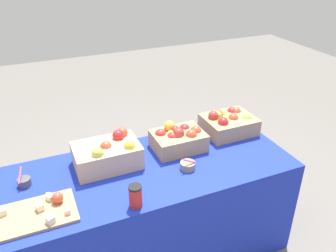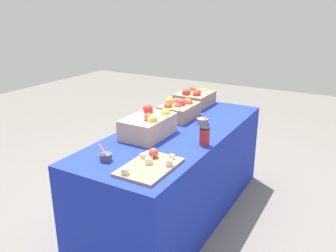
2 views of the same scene
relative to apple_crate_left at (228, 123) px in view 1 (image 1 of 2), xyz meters
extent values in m
plane|color=slate|center=(-0.73, -0.20, -0.82)|extent=(10.00, 10.00, 0.00)
cube|color=#192DB7|center=(-0.73, -0.20, -0.45)|extent=(1.90, 0.76, 0.74)
cube|color=tan|center=(0.00, -0.01, -0.01)|extent=(0.37, 0.30, 0.12)
sphere|color=#D14C33|center=(0.11, 0.07, 0.04)|extent=(0.08, 0.08, 0.08)
sphere|color=#B2332D|center=(-0.11, 0.03, 0.06)|extent=(0.08, 0.08, 0.08)
sphere|color=#B2332D|center=(-0.07, 0.05, 0.06)|extent=(0.08, 0.08, 0.08)
sphere|color=red|center=(0.08, 0.08, 0.04)|extent=(0.08, 0.08, 0.08)
sphere|color=red|center=(-0.09, -0.07, 0.05)|extent=(0.08, 0.08, 0.08)
sphere|color=#99B742|center=(-0.01, 0.08, 0.03)|extent=(0.08, 0.08, 0.08)
sphere|color=#99B742|center=(-0.07, 0.04, 0.06)|extent=(0.08, 0.08, 0.08)
sphere|color=#99B742|center=(0.12, -0.06, 0.03)|extent=(0.08, 0.08, 0.08)
sphere|color=gold|center=(0.00, -0.01, 0.02)|extent=(0.08, 0.08, 0.08)
sphere|color=#D14C33|center=(0.02, -0.02, 0.04)|extent=(0.08, 0.08, 0.08)
cube|color=tan|center=(-0.44, -0.07, -0.02)|extent=(0.35, 0.26, 0.12)
sphere|color=#D14C33|center=(-0.37, -0.12, 0.04)|extent=(0.08, 0.08, 0.08)
sphere|color=#B2332D|center=(-0.48, 0.01, 0.04)|extent=(0.08, 0.08, 0.08)
sphere|color=#B2C64C|center=(-0.48, -0.05, 0.03)|extent=(0.08, 0.08, 0.08)
sphere|color=red|center=(-0.45, -0.04, 0.05)|extent=(0.08, 0.08, 0.08)
sphere|color=gold|center=(-0.47, 0.00, 0.07)|extent=(0.08, 0.08, 0.08)
sphere|color=red|center=(-0.37, -0.01, 0.03)|extent=(0.08, 0.08, 0.08)
sphere|color=#B2332D|center=(-0.45, -0.09, 0.06)|extent=(0.08, 0.08, 0.08)
sphere|color=#B2332D|center=(-0.45, -0.09, 0.04)|extent=(0.08, 0.08, 0.08)
sphere|color=#B2332D|center=(-0.49, -0.08, 0.03)|extent=(0.08, 0.08, 0.08)
sphere|color=#B2332D|center=(-0.55, -0.02, 0.04)|extent=(0.08, 0.08, 0.08)
sphere|color=#D14C33|center=(-0.32, -0.08, 0.04)|extent=(0.08, 0.08, 0.08)
cube|color=tan|center=(-0.94, -0.07, 0.00)|extent=(0.41, 0.27, 0.15)
sphere|color=gold|center=(-0.81, -0.15, 0.08)|extent=(0.07, 0.07, 0.07)
sphere|color=red|center=(-0.85, -0.02, 0.09)|extent=(0.07, 0.07, 0.07)
sphere|color=#D14C33|center=(-0.95, -0.08, 0.07)|extent=(0.07, 0.07, 0.07)
sphere|color=#B2C64C|center=(-1.01, -0.16, 0.08)|extent=(0.07, 0.07, 0.07)
sphere|color=#D14C33|center=(-0.81, 0.02, 0.09)|extent=(0.07, 0.07, 0.07)
sphere|color=red|center=(-1.01, -0.12, 0.06)|extent=(0.07, 0.07, 0.07)
cube|color=tan|center=(-1.40, -0.38, -0.07)|extent=(0.40, 0.27, 0.02)
sphere|color=#D14C33|center=(-1.29, -0.34, -0.03)|extent=(0.06, 0.06, 0.06)
cube|color=beige|center=(-1.32, -0.30, -0.04)|extent=(0.04, 0.04, 0.03)
cube|color=beige|center=(-1.38, -0.36, -0.04)|extent=(0.05, 0.05, 0.04)
cube|color=beige|center=(-1.25, -0.45, -0.04)|extent=(0.03, 0.03, 0.03)
cube|color=beige|center=(-1.33, -0.28, -0.04)|extent=(0.04, 0.04, 0.03)
cube|color=beige|center=(-1.56, -0.32, -0.04)|extent=(0.04, 0.04, 0.04)
cube|color=beige|center=(-1.34, -0.48, -0.04)|extent=(0.05, 0.05, 0.04)
cylinder|color=gray|center=(-0.49, -0.31, -0.05)|extent=(0.10, 0.10, 0.05)
cylinder|color=#EA598C|center=(-0.49, -0.33, -0.01)|extent=(0.09, 0.01, 0.05)
cylinder|color=#4C4C51|center=(-1.44, -0.08, -0.05)|extent=(0.08, 0.08, 0.05)
cylinder|color=#EA598C|center=(-1.46, -0.08, 0.00)|extent=(0.04, 0.10, 0.06)
cylinder|color=red|center=(-0.90, -0.51, -0.02)|extent=(0.07, 0.07, 0.12)
cylinder|color=black|center=(-0.90, -0.51, 0.05)|extent=(0.07, 0.07, 0.01)
camera|label=1|loc=(-1.32, -1.92, 1.21)|focal=37.10mm
camera|label=2|loc=(-2.99, -1.41, 0.85)|focal=37.32mm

